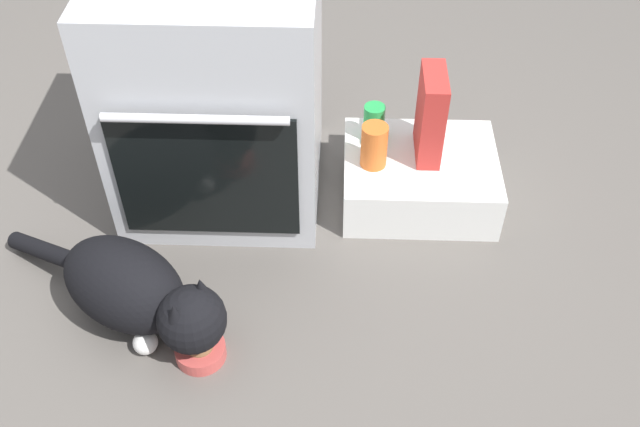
# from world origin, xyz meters

# --- Properties ---
(ground) EXTENTS (8.00, 8.00, 0.00)m
(ground) POSITION_xyz_m (0.00, 0.00, 0.00)
(ground) COLOR #56514C
(oven) EXTENTS (0.59, 0.63, 0.75)m
(oven) POSITION_xyz_m (-0.01, 0.42, 0.37)
(oven) COLOR #B7BABF
(oven) RESTS_ON ground
(pantry_cabinet) EXTENTS (0.47, 0.39, 0.16)m
(pantry_cabinet) POSITION_xyz_m (0.60, 0.38, 0.08)
(pantry_cabinet) COLOR white
(pantry_cabinet) RESTS_ON ground
(food_bowl) EXTENTS (0.13, 0.13, 0.07)m
(food_bowl) POSITION_xyz_m (0.00, -0.26, 0.03)
(food_bowl) COLOR #C64C47
(food_bowl) RESTS_ON ground
(cat) EXTENTS (0.71, 0.47, 0.26)m
(cat) POSITION_xyz_m (-0.17, -0.15, 0.13)
(cat) COLOR black
(cat) RESTS_ON ground
(cereal_box) EXTENTS (0.07, 0.18, 0.28)m
(cereal_box) POSITION_xyz_m (0.62, 0.41, 0.30)
(cereal_box) COLOR #B72D28
(cereal_box) RESTS_ON pantry_cabinet
(sauce_jar) EXTENTS (0.08, 0.08, 0.14)m
(sauce_jar) POSITION_xyz_m (0.45, 0.34, 0.23)
(sauce_jar) COLOR #D16023
(sauce_jar) RESTS_ON pantry_cabinet
(soda_can) EXTENTS (0.07, 0.07, 0.12)m
(soda_can) POSITION_xyz_m (0.46, 0.47, 0.22)
(soda_can) COLOR green
(soda_can) RESTS_ON pantry_cabinet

